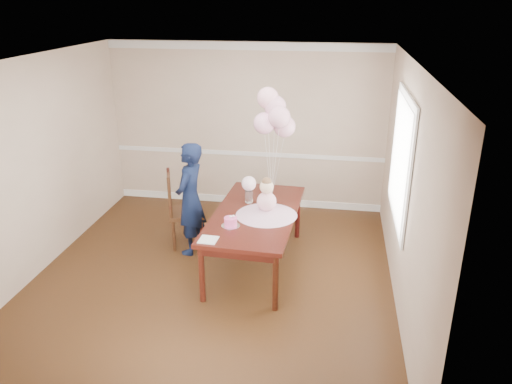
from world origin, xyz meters
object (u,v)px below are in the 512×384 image
birthday_cake (231,222)px  woman (190,199)px  dining_table_top (255,214)px  dining_chair_seat (186,213)px

birthday_cake → woman: woman is taller
dining_table_top → birthday_cake: size_ratio=13.33×
dining_table_top → birthday_cake: bearing=-114.0°
dining_chair_seat → woman: size_ratio=0.30×
dining_table_top → birthday_cake: (-0.23, -0.45, 0.09)m
birthday_cake → dining_chair_seat: birthday_cake is taller
birthday_cake → dining_chair_seat: 1.29m
dining_table_top → dining_chair_seat: dining_table_top is taller
woman → dining_table_top: bearing=82.3°
dining_table_top → woman: size_ratio=1.31×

